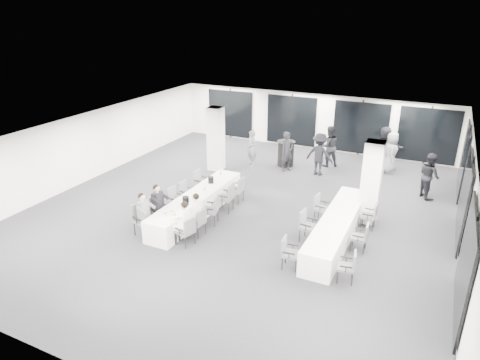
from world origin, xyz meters
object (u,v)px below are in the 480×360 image
object	(u,v)px
standing_guest_f	(385,144)
ice_bucket_far	(211,180)
chair_main_left_mid	(174,198)
standing_guest_a	(287,149)
chair_main_right_fourth	(227,196)
chair_side_left_near	(288,251)
chair_main_left_far	(200,180)
chair_side_left_mid	(306,224)
chair_side_right_mid	(362,235)
chair_side_right_near	(349,265)
chair_side_right_far	(371,214)
chair_main_left_second	(156,209)
chair_main_left_near	(142,217)
chair_main_right_mid	(213,208)
chair_main_right_near	(187,230)
standing_guest_g	(251,146)
standing_guest_b	(329,144)
cocktail_table	(286,153)
standing_guest_e	(391,150)
ice_bucket_near	(186,201)
chair_side_left_far	(320,206)
chair_main_right_second	(199,221)
standing_guest_h	(430,173)
chair_main_right_far	(238,188)
chair_main_left_fourth	(185,191)
standing_guest_c	(320,152)
banquet_table_main	(197,204)
banquet_table_side	(337,228)

from	to	relation	value
standing_guest_f	ice_bucket_far	world-z (taller)	standing_guest_f
chair_main_left_mid	standing_guest_a	distance (m)	6.00
chair_main_right_fourth	chair_side_left_near	size ratio (longest dim) A/B	1.13
chair_main_left_far	ice_bucket_far	bearing A→B (deg)	62.20
chair_side_left_mid	chair_side_right_mid	size ratio (longest dim) A/B	1.09
chair_main_left_mid	chair_side_right_near	size ratio (longest dim) A/B	1.03
chair_side_right_far	chair_side_right_mid	bearing A→B (deg)	179.60
chair_main_left_second	chair_main_left_near	bearing A→B (deg)	-9.64
chair_main_right_mid	chair_side_right_mid	bearing A→B (deg)	-98.79
chair_main_left_mid	chair_main_right_near	distance (m)	2.45
chair_side_right_far	standing_guest_g	size ratio (longest dim) A/B	0.49
standing_guest_b	chair_side_right_near	bearing A→B (deg)	73.52
cocktail_table	chair_main_right_near	size ratio (longest dim) A/B	1.23
chair_side_right_mid	standing_guest_e	world-z (taller)	standing_guest_e
cocktail_table	chair_main_left_mid	world-z (taller)	cocktail_table
chair_side_left_mid	ice_bucket_far	bearing A→B (deg)	-100.37
chair_side_right_far	ice_bucket_far	size ratio (longest dim) A/B	3.83
chair_main_right_mid	chair_side_left_mid	bearing A→B (deg)	-97.67
chair_main_left_mid	ice_bucket_near	bearing A→B (deg)	60.47
chair_side_right_near	chair_side_left_far	bearing A→B (deg)	17.13
chair_main_left_mid	chair_main_right_second	distance (m)	2.01
standing_guest_h	chair_main_right_far	bearing A→B (deg)	85.84
standing_guest_b	chair_side_left_far	bearing A→B (deg)	67.38
chair_main_right_near	standing_guest_e	xyz separation A→B (m)	(4.62, 9.14, 0.48)
cocktail_table	chair_main_left_fourth	world-z (taller)	cocktail_table
chair_main_right_mid	standing_guest_c	distance (m)	6.27
chair_main_left_mid	standing_guest_e	size ratio (longest dim) A/B	0.45
banquet_table_main	chair_main_right_second	xyz separation A→B (m)	(0.83, -1.30, 0.15)
cocktail_table	standing_guest_f	world-z (taller)	standing_guest_f
standing_guest_g	standing_guest_f	bearing A→B (deg)	62.97
banquet_table_side	chair_side_left_near	xyz separation A→B (m)	(-0.83, -2.14, 0.14)
banquet_table_main	standing_guest_e	xyz separation A→B (m)	(5.44, 7.17, 0.64)
banquet_table_side	chair_main_right_near	world-z (taller)	chair_main_right_near
chair_main_right_near	chair_side_left_far	xyz separation A→B (m)	(3.13, 3.40, -0.02)
banquet_table_main	chair_main_right_mid	bearing A→B (deg)	-26.09
chair_main_right_far	chair_side_left_mid	distance (m)	3.50
chair_main_left_far	standing_guest_e	size ratio (longest dim) A/B	0.46
chair_side_left_mid	chair_side_right_near	distance (m)	2.32
chair_main_right_fourth	standing_guest_h	distance (m)	7.64
banquet_table_main	standing_guest_g	distance (m)	5.40
banquet_table_side	chair_main_left_fourth	distance (m)	5.62
chair_main_right_fourth	standing_guest_b	size ratio (longest dim) A/B	0.48
chair_main_left_second	chair_side_right_near	xyz separation A→B (m)	(6.45, -0.45, -0.06)
chair_main_left_mid	chair_main_right_near	bearing A→B (deg)	49.33
chair_main_right_mid	ice_bucket_near	world-z (taller)	ice_bucket_near
standing_guest_c	chair_main_right_fourth	bearing A→B (deg)	76.01
chair_main_left_near	chair_main_left_far	size ratio (longest dim) A/B	1.10
banquet_table_side	chair_main_right_mid	distance (m)	4.04
cocktail_table	standing_guest_c	bearing A→B (deg)	-15.63
chair_main_right_near	ice_bucket_near	xyz separation A→B (m)	(-0.75, 1.13, 0.35)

